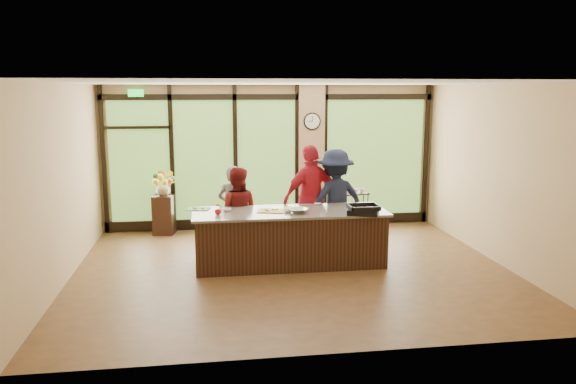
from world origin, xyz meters
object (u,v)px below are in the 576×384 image
object	(u,v)px
cook_left	(234,210)
bar_cart	(352,206)
cook_right	(335,200)
roasting_pan	(363,212)
flower_stand	(164,215)
island_base	(290,239)

from	to	relation	value
cook_left	bar_cart	world-z (taller)	cook_left
bar_cart	cook_right	bearing A→B (deg)	-126.68
roasting_pan	bar_cart	xyz separation A→B (m)	(0.47, 2.52, -0.43)
roasting_pan	flower_stand	world-z (taller)	roasting_pan
island_base	bar_cart	world-z (taller)	bar_cart
cook_right	bar_cart	distance (m)	1.52
cook_left	roasting_pan	distance (m)	2.39
cook_right	bar_cart	world-z (taller)	cook_right
island_base	bar_cart	xyz separation A→B (m)	(1.61, 2.09, 0.09)
cook_right	roasting_pan	xyz separation A→B (m)	(0.18, -1.21, 0.04)
roasting_pan	flower_stand	distance (m)	4.42
island_base	cook_right	xyz separation A→B (m)	(0.95, 0.78, 0.48)
roasting_pan	flower_stand	bearing A→B (deg)	162.58
cook_right	flower_stand	xyz separation A→B (m)	(-3.18, 1.60, -0.52)
cook_left	flower_stand	world-z (taller)	cook_left
cook_left	cook_right	bearing A→B (deg)	-165.94
island_base	cook_left	xyz separation A→B (m)	(-0.89, 0.83, 0.35)
island_base	flower_stand	bearing A→B (deg)	133.19
cook_left	bar_cart	bearing A→B (deg)	-137.43
roasting_pan	cook_left	bearing A→B (deg)	170.42
roasting_pan	bar_cart	world-z (taller)	roasting_pan
island_base	flower_stand	world-z (taller)	island_base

